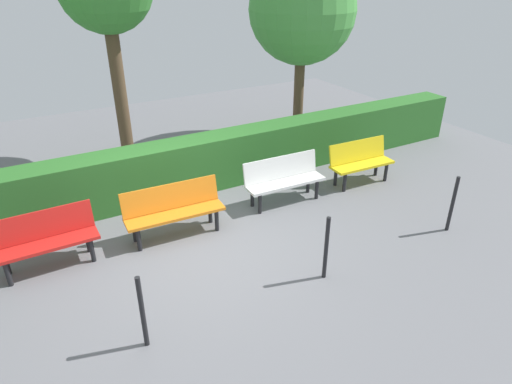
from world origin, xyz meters
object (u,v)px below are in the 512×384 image
bench_yellow (360,160)px  tree_near (302,10)px  bench_white (283,178)px  bench_red (45,238)px  bench_orange (173,208)px

bench_yellow → tree_near: tree_near is taller
bench_yellow → bench_white: (1.81, -0.07, 0.00)m
bench_white → tree_near: bearing=-126.4°
bench_white → tree_near: (-2.18, -2.76, 2.60)m
bench_yellow → tree_near: bearing=-95.1°
bench_red → tree_near: bearing=-157.3°
bench_yellow → bench_white: 1.81m
bench_white → bench_red: (4.14, 0.01, -0.00)m
bench_orange → bench_red: size_ratio=1.13×
bench_yellow → tree_near: size_ratio=0.32×
bench_yellow → bench_white: bearing=0.4°
bench_red → tree_near: (-6.32, -2.77, 2.60)m
bench_white → tree_near: tree_near is taller
bench_white → bench_orange: (2.20, 0.10, 0.00)m
bench_red → tree_near: 7.37m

